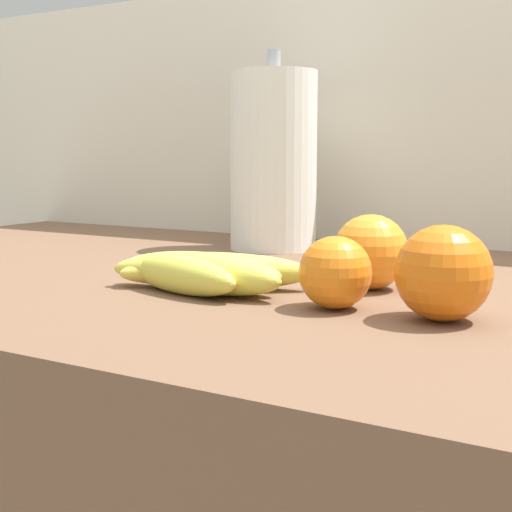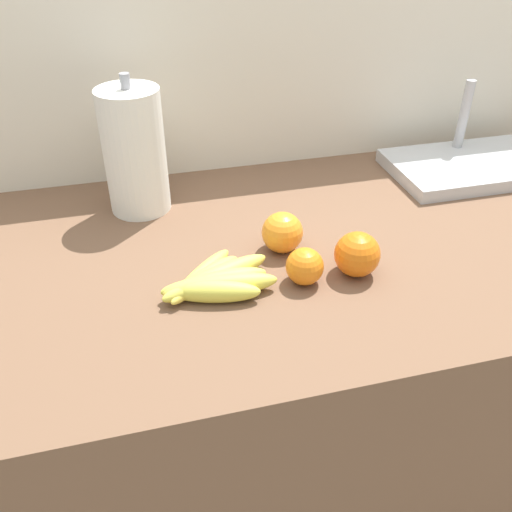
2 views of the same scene
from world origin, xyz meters
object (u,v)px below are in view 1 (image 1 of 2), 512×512
orange_back_left (443,273)px  paper_towel_roll (273,161)px  orange_right (335,273)px  banana_bunch (199,272)px  orange_far_right (371,252)px

orange_back_left → paper_towel_roll: (-0.36, 0.35, 0.09)m
orange_right → paper_towel_roll: size_ratio=0.23×
banana_bunch → orange_far_right: 0.18m
orange_right → orange_far_right: (-0.01, 0.11, 0.01)m
orange_right → paper_towel_roll: bearing=126.8°
orange_far_right → paper_towel_roll: (-0.25, 0.24, 0.09)m
paper_towel_roll → banana_bunch: bearing=-73.7°
orange_right → orange_back_left: bearing=1.2°
banana_bunch → orange_right: 0.16m
orange_right → banana_bunch: bearing=175.2°
banana_bunch → orange_back_left: (0.26, -0.01, 0.02)m
orange_far_right → paper_towel_roll: size_ratio=0.27×
banana_bunch → orange_right: bearing=-4.8°
banana_bunch → paper_towel_roll: size_ratio=0.73×
orange_back_left → orange_right: 0.10m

